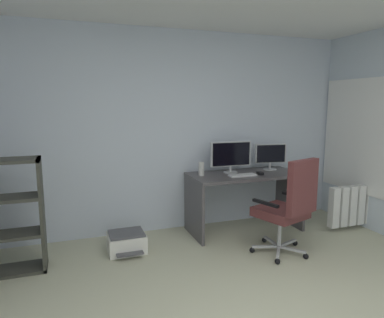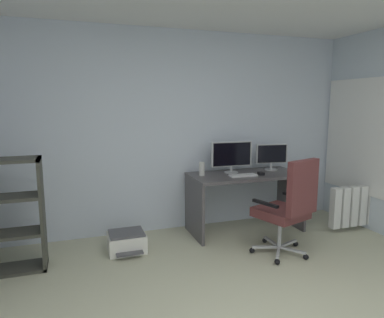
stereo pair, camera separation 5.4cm
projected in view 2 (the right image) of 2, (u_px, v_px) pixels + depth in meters
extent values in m
cube|color=silver|center=(168.00, 132.00, 4.50)|extent=(4.95, 0.10, 2.56)
cube|color=white|center=(372.00, 137.00, 4.47)|extent=(0.01, 1.52, 1.43)
cube|color=white|center=(372.00, 138.00, 4.47)|extent=(0.02, 1.60, 1.51)
cube|color=#4C494B|center=(246.00, 175.00, 4.47)|extent=(1.43, 0.67, 0.04)
cube|color=#4C494B|center=(194.00, 209.00, 4.31)|extent=(0.04, 0.64, 0.72)
cube|color=#4C494B|center=(291.00, 199.00, 4.75)|extent=(0.04, 0.64, 0.72)
cylinder|color=#B2B5B7|center=(231.00, 172.00, 4.53)|extent=(0.18, 0.18, 0.01)
cylinder|color=#B2B5B7|center=(231.00, 169.00, 4.52)|extent=(0.03, 0.03, 0.09)
cube|color=#B7BABC|center=(231.00, 154.00, 4.49)|extent=(0.55, 0.06, 0.32)
cube|color=black|center=(232.00, 154.00, 4.47)|extent=(0.51, 0.02, 0.29)
cylinder|color=#B2B5B7|center=(271.00, 169.00, 4.72)|extent=(0.18, 0.18, 0.01)
cylinder|color=#B2B5B7|center=(271.00, 166.00, 4.71)|extent=(0.03, 0.03, 0.10)
cube|color=#B7BABC|center=(271.00, 154.00, 4.68)|extent=(0.43, 0.10, 0.25)
cube|color=black|center=(272.00, 154.00, 4.66)|extent=(0.40, 0.07, 0.23)
cube|color=silver|center=(243.00, 175.00, 4.31)|extent=(0.34, 0.14, 0.02)
cube|color=black|center=(261.00, 173.00, 4.39)|extent=(0.07, 0.11, 0.03)
cylinder|color=silver|center=(202.00, 169.00, 4.33)|extent=(0.07, 0.07, 0.17)
cube|color=#B7BABC|center=(288.00, 244.00, 3.96)|extent=(0.29, 0.12, 0.02)
sphere|color=black|center=(296.00, 244.00, 4.06)|extent=(0.06, 0.06, 0.06)
cube|color=#B7BABC|center=(272.00, 242.00, 4.02)|extent=(0.03, 0.30, 0.02)
sphere|color=black|center=(265.00, 240.00, 4.16)|extent=(0.06, 0.06, 0.06)
cube|color=#B7BABC|center=(266.00, 247.00, 3.87)|extent=(0.30, 0.12, 0.02)
sphere|color=black|center=(252.00, 250.00, 3.88)|extent=(0.06, 0.06, 0.06)
cube|color=#B7BABC|center=(278.00, 252.00, 3.73)|extent=(0.20, 0.26, 0.02)
sphere|color=black|center=(277.00, 262.00, 3.60)|extent=(0.06, 0.06, 0.06)
cube|color=#B7BABC|center=(292.00, 250.00, 3.79)|extent=(0.20, 0.26, 0.02)
sphere|color=black|center=(306.00, 257.00, 3.71)|extent=(0.06, 0.06, 0.06)
cylinder|color=#B7BABC|center=(280.00, 232.00, 3.85)|extent=(0.04, 0.04, 0.34)
cube|color=brown|center=(280.00, 213.00, 3.81)|extent=(0.59, 0.60, 0.10)
cube|color=brown|center=(303.00, 188.00, 3.55)|extent=(0.43, 0.20, 0.57)
cube|color=black|center=(265.00, 203.00, 3.64)|extent=(0.14, 0.33, 0.03)
cube|color=black|center=(295.00, 196.00, 3.94)|extent=(0.14, 0.33, 0.03)
cube|color=#393930|center=(42.00, 213.00, 3.48)|extent=(0.03, 0.31, 1.13)
cube|color=#393930|center=(3.00, 271.00, 3.44)|extent=(0.82, 0.31, 0.03)
cube|color=#393930|center=(0.00, 235.00, 3.38)|extent=(0.76, 0.31, 0.03)
cube|color=white|center=(127.00, 243.00, 3.92)|extent=(0.41, 0.34, 0.20)
cube|color=#4C4C51|center=(126.00, 233.00, 3.90)|extent=(0.38, 0.31, 0.02)
cube|color=#4C4C51|center=(130.00, 253.00, 3.73)|extent=(0.29, 0.10, 0.01)
cube|color=white|center=(335.00, 208.00, 4.45)|extent=(0.11, 0.10, 0.52)
cube|color=white|center=(344.00, 207.00, 4.50)|extent=(0.11, 0.10, 0.52)
cube|color=white|center=(353.00, 206.00, 4.54)|extent=(0.11, 0.10, 0.52)
cube|color=white|center=(361.00, 205.00, 4.58)|extent=(0.11, 0.10, 0.52)
cube|color=white|center=(369.00, 204.00, 4.63)|extent=(0.11, 0.10, 0.52)
cube|color=white|center=(377.00, 203.00, 4.67)|extent=(0.11, 0.10, 0.52)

